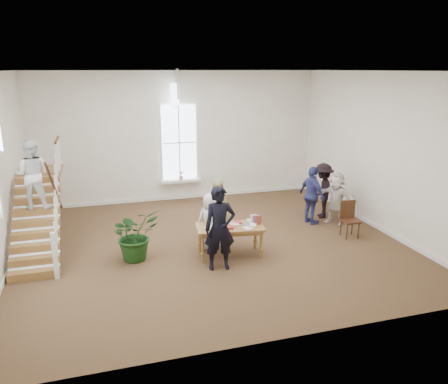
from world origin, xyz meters
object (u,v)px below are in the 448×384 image
object	(u,v)px
woman_cluster_b	(323,191)
side_chair	(349,217)
woman_cluster_c	(336,198)
woman_cluster_a	(312,195)
floor_plant	(135,234)
library_table	(230,229)
elderly_woman	(210,221)
police_officer	(220,228)
person_yellow	(216,210)

from	to	relation	value
woman_cluster_b	side_chair	xyz separation A→B (m)	(-0.07, -1.68, -0.30)
woman_cluster_b	woman_cluster_c	distance (m)	0.66
woman_cluster_c	side_chair	size ratio (longest dim) A/B	1.59
woman_cluster_a	floor_plant	size ratio (longest dim) A/B	1.38
library_table	woman_cluster_c	distance (m)	3.99
elderly_woman	police_officer	bearing A→B (deg)	84.13
person_yellow	woman_cluster_c	world-z (taller)	person_yellow
woman_cluster_b	woman_cluster_c	xyz separation A→B (m)	(0.09, -0.65, -0.07)
person_yellow	woman_cluster_a	size ratio (longest dim) A/B	0.98
police_officer	woman_cluster_b	world-z (taller)	police_officer
woman_cluster_b	floor_plant	world-z (taller)	woman_cluster_b
police_officer	woman_cluster_b	bearing A→B (deg)	38.29
floor_plant	side_chair	size ratio (longest dim) A/B	1.27
side_chair	woman_cluster_a	bearing A→B (deg)	116.63
library_table	woman_cluster_a	xyz separation A→B (m)	(3.06, 1.56, 0.19)
floor_plant	library_table	bearing A→B (deg)	-11.00
woman_cluster_a	woman_cluster_c	xyz separation A→B (m)	(0.69, -0.20, -0.08)
woman_cluster_a	woman_cluster_c	world-z (taller)	woman_cluster_a
woman_cluster_c	side_chair	world-z (taller)	woman_cluster_c
police_officer	woman_cluster_b	distance (m)	4.89
side_chair	police_officer	bearing A→B (deg)	-162.91
police_officer	person_yellow	bearing A→B (deg)	82.55
person_yellow	floor_plant	distance (m)	2.35
person_yellow	floor_plant	world-z (taller)	person_yellow
floor_plant	woman_cluster_a	bearing A→B (deg)	11.73
elderly_woman	woman_cluster_c	bearing A→B (deg)	-170.87
police_officer	library_table	bearing A→B (deg)	60.44
library_table	woman_cluster_b	size ratio (longest dim) A/B	1.00
woman_cluster_a	side_chair	xyz separation A→B (m)	(0.53, -1.23, -0.32)
elderly_woman	person_yellow	size ratio (longest dim) A/B	0.85
library_table	person_yellow	size ratio (longest dim) A/B	1.01
police_officer	floor_plant	distance (m)	2.18
woman_cluster_b	side_chair	bearing A→B (deg)	18.45
woman_cluster_c	floor_plant	distance (m)	6.12
library_table	person_yellow	xyz separation A→B (m)	(-0.05, 1.10, 0.17)
library_table	woman_cluster_c	xyz separation A→B (m)	(3.75, 1.36, 0.11)
elderly_woman	floor_plant	xyz separation A→B (m)	(-1.95, -0.16, -0.10)
elderly_woman	person_yellow	distance (m)	0.60
person_yellow	woman_cluster_c	distance (m)	3.81
woman_cluster_b	elderly_woman	bearing A→B (deg)	-49.68
person_yellow	side_chair	size ratio (longest dim) A/B	1.71
woman_cluster_b	side_chair	world-z (taller)	woman_cluster_b
woman_cluster_a	woman_cluster_b	world-z (taller)	woman_cluster_a
woman_cluster_c	library_table	bearing A→B (deg)	-102.72
library_table	woman_cluster_a	world-z (taller)	woman_cluster_a
police_officer	side_chair	size ratio (longest dim) A/B	1.97
police_officer	elderly_woman	bearing A→B (deg)	90.85
elderly_woman	floor_plant	size ratio (longest dim) A/B	1.15
library_table	person_yellow	bearing A→B (deg)	99.66
library_table	floor_plant	distance (m)	2.34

